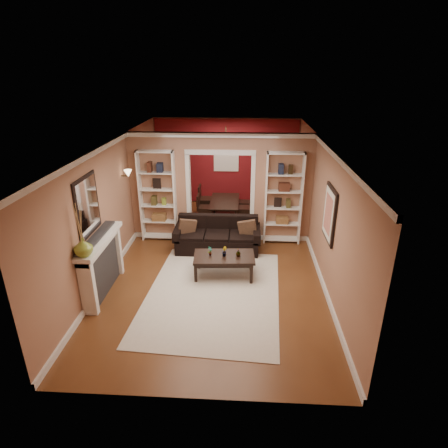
# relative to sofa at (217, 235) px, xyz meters

# --- Properties ---
(floor) EXTENTS (8.00, 8.00, 0.00)m
(floor) POSITION_rel_sofa_xyz_m (0.03, -0.45, -0.40)
(floor) COLOR brown
(floor) RESTS_ON ground
(ceiling) EXTENTS (8.00, 8.00, 0.00)m
(ceiling) POSITION_rel_sofa_xyz_m (0.03, -0.45, 2.30)
(ceiling) COLOR white
(ceiling) RESTS_ON ground
(wall_back) EXTENTS (8.00, 0.00, 8.00)m
(wall_back) POSITION_rel_sofa_xyz_m (0.03, 3.55, 0.95)
(wall_back) COLOR #A37156
(wall_back) RESTS_ON ground
(wall_front) EXTENTS (8.00, 0.00, 8.00)m
(wall_front) POSITION_rel_sofa_xyz_m (0.03, -4.45, 0.95)
(wall_front) COLOR #A37156
(wall_front) RESTS_ON ground
(wall_left) EXTENTS (0.00, 8.00, 8.00)m
(wall_left) POSITION_rel_sofa_xyz_m (-2.22, -0.45, 0.95)
(wall_left) COLOR #A37156
(wall_left) RESTS_ON ground
(wall_right) EXTENTS (0.00, 8.00, 8.00)m
(wall_right) POSITION_rel_sofa_xyz_m (2.28, -0.45, 0.95)
(wall_right) COLOR #A37156
(wall_right) RESTS_ON ground
(partition_wall) EXTENTS (4.50, 0.15, 2.70)m
(partition_wall) POSITION_rel_sofa_xyz_m (0.03, 0.75, 0.95)
(partition_wall) COLOR #A37156
(partition_wall) RESTS_ON floor
(red_back_panel) EXTENTS (4.44, 0.04, 2.64)m
(red_back_panel) POSITION_rel_sofa_xyz_m (0.03, 3.52, 0.92)
(red_back_panel) COLOR maroon
(red_back_panel) RESTS_ON floor
(dining_window) EXTENTS (0.78, 0.03, 0.98)m
(dining_window) POSITION_rel_sofa_xyz_m (0.03, 3.48, 1.15)
(dining_window) COLOR #8CA5CC
(dining_window) RESTS_ON wall_back
(area_rug) EXTENTS (2.77, 3.72, 0.01)m
(area_rug) POSITION_rel_sofa_xyz_m (0.06, -1.90, -0.39)
(area_rug) COLOR beige
(area_rug) RESTS_ON floor
(sofa) EXTENTS (2.04, 0.88, 0.80)m
(sofa) POSITION_rel_sofa_xyz_m (0.00, 0.00, 0.00)
(sofa) COLOR black
(sofa) RESTS_ON floor
(pillow_left) EXTENTS (0.42, 0.27, 0.41)m
(pillow_left) POSITION_rel_sofa_xyz_m (-0.72, -0.02, 0.20)
(pillow_left) COLOR brown
(pillow_left) RESTS_ON sofa
(pillow_right) EXTENTS (0.43, 0.15, 0.42)m
(pillow_right) POSITION_rel_sofa_xyz_m (0.72, -0.02, 0.20)
(pillow_right) COLOR brown
(pillow_right) RESTS_ON sofa
(coffee_table) EXTENTS (1.30, 0.76, 0.48)m
(coffee_table) POSITION_rel_sofa_xyz_m (0.23, -1.22, -0.16)
(coffee_table) COLOR black
(coffee_table) RESTS_ON floor
(plant_left) EXTENTS (0.11, 0.12, 0.20)m
(plant_left) POSITION_rel_sofa_xyz_m (-0.06, -1.22, 0.18)
(plant_left) COLOR #336626
(plant_left) RESTS_ON coffee_table
(plant_center) EXTENTS (0.11, 0.13, 0.21)m
(plant_center) POSITION_rel_sofa_xyz_m (0.23, -1.22, 0.18)
(plant_center) COLOR #336626
(plant_center) RESTS_ON coffee_table
(plant_right) EXTENTS (0.13, 0.13, 0.18)m
(plant_right) POSITION_rel_sofa_xyz_m (0.53, -1.22, 0.17)
(plant_right) COLOR #336626
(plant_right) RESTS_ON coffee_table
(bookshelf_left) EXTENTS (0.90, 0.30, 2.30)m
(bookshelf_left) POSITION_rel_sofa_xyz_m (-1.52, 0.58, 0.75)
(bookshelf_left) COLOR white
(bookshelf_left) RESTS_ON floor
(bookshelf_right) EXTENTS (0.90, 0.30, 2.30)m
(bookshelf_right) POSITION_rel_sofa_xyz_m (1.58, 0.58, 0.75)
(bookshelf_right) COLOR white
(bookshelf_right) RESTS_ON floor
(fireplace) EXTENTS (0.32, 1.70, 1.16)m
(fireplace) POSITION_rel_sofa_xyz_m (-2.06, -1.95, 0.18)
(fireplace) COLOR white
(fireplace) RESTS_ON floor
(vase) EXTENTS (0.34, 0.34, 0.33)m
(vase) POSITION_rel_sofa_xyz_m (-2.06, -2.65, 0.93)
(vase) COLOR olive
(vase) RESTS_ON fireplace
(mirror) EXTENTS (0.03, 0.95, 1.10)m
(mirror) POSITION_rel_sofa_xyz_m (-2.20, -1.95, 1.40)
(mirror) COLOR silver
(mirror) RESTS_ON wall_left
(wall_sconce) EXTENTS (0.18, 0.18, 0.22)m
(wall_sconce) POSITION_rel_sofa_xyz_m (-2.12, 0.10, 1.43)
(wall_sconce) COLOR #FFE0A5
(wall_sconce) RESTS_ON wall_left
(framed_art) EXTENTS (0.04, 0.85, 1.05)m
(framed_art) POSITION_rel_sofa_xyz_m (2.24, -1.45, 1.15)
(framed_art) COLOR black
(framed_art) RESTS_ON wall_right
(dining_table) EXTENTS (1.49, 0.83, 0.52)m
(dining_table) POSITION_rel_sofa_xyz_m (0.08, 2.15, -0.14)
(dining_table) COLOR black
(dining_table) RESTS_ON floor
(dining_chair_nw) EXTENTS (0.48, 0.48, 0.81)m
(dining_chair_nw) POSITION_rel_sofa_xyz_m (-0.47, 1.85, 0.00)
(dining_chair_nw) COLOR black
(dining_chair_nw) RESTS_ON floor
(dining_chair_ne) EXTENTS (0.54, 0.54, 0.83)m
(dining_chair_ne) POSITION_rel_sofa_xyz_m (0.63, 1.85, 0.02)
(dining_chair_ne) COLOR black
(dining_chair_ne) RESTS_ON floor
(dining_chair_sw) EXTENTS (0.59, 0.59, 0.90)m
(dining_chair_sw) POSITION_rel_sofa_xyz_m (-0.47, 2.45, 0.05)
(dining_chair_sw) COLOR black
(dining_chair_sw) RESTS_ON floor
(dining_chair_se) EXTENTS (0.46, 0.46, 0.75)m
(dining_chair_se) POSITION_rel_sofa_xyz_m (0.63, 2.45, -0.02)
(dining_chair_se) COLOR black
(dining_chair_se) RESTS_ON floor
(chandelier) EXTENTS (0.50, 0.50, 0.30)m
(chandelier) POSITION_rel_sofa_xyz_m (0.03, 2.25, 1.62)
(chandelier) COLOR #3D301B
(chandelier) RESTS_ON ceiling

